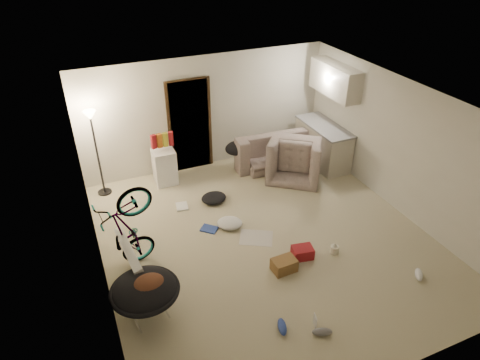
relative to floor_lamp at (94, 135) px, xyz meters
name	(u,v)px	position (x,y,z in m)	size (l,w,h in m)	color
floor	(265,239)	(2.40, -2.65, -1.32)	(5.50, 6.00, 0.02)	#BBB290
ceiling	(270,105)	(2.40, -2.65, 1.20)	(5.50, 6.00, 0.02)	white
wall_back	(206,112)	(2.40, 0.36, -0.06)	(5.50, 0.02, 2.50)	silver
wall_front	(393,312)	(2.40, -5.66, -0.06)	(5.50, 0.02, 2.50)	silver
wall_left	(92,218)	(-0.36, -2.65, -0.06)	(0.02, 6.00, 2.50)	silver
wall_right	(402,147)	(5.16, -2.65, -0.06)	(0.02, 6.00, 2.50)	silver
doorway	(190,126)	(2.00, 0.32, -0.29)	(0.85, 0.10, 2.04)	black
door_trim	(190,126)	(2.00, 0.29, -0.29)	(0.97, 0.04, 2.10)	#392613
floor_lamp	(94,135)	(0.00, 0.00, 0.00)	(0.28, 0.28, 1.81)	black
kitchen_counter	(323,145)	(4.83, -0.65, -0.87)	(0.60, 1.50, 0.88)	beige
counter_top	(325,126)	(4.83, -0.65, -0.41)	(0.64, 1.54, 0.04)	gray
kitchen_uppers	(335,80)	(4.96, -0.65, 0.64)	(0.38, 1.40, 0.65)	beige
sofa	(275,150)	(3.85, -0.20, -1.01)	(2.03, 0.79, 0.59)	#3B423A
armchair	(296,159)	(4.01, -0.86, -0.95)	(1.10, 0.96, 0.71)	#3B423A
bicycle	(130,248)	(0.10, -2.47, -0.89)	(0.56, 1.60, 0.84)	black
book_asset	(316,330)	(2.16, -4.72, -1.30)	(0.15, 0.20, 0.02)	maroon
mini_fridge	(165,167)	(1.28, -0.10, -0.93)	(0.45, 0.45, 0.76)	white
snack_box_0	(154,142)	(1.11, -0.10, -0.31)	(0.10, 0.07, 0.30)	maroon
snack_box_1	(159,141)	(1.23, -0.10, -0.31)	(0.10, 0.07, 0.30)	#B95D17
snack_box_2	(165,140)	(1.35, -0.10, -0.31)	(0.10, 0.07, 0.30)	gold
snack_box_3	(171,139)	(1.47, -0.10, -0.31)	(0.10, 0.07, 0.30)	maroon
saucer_chair	(146,295)	(0.10, -3.54, -0.90)	(0.97, 0.97, 0.69)	silver
hoodie	(148,285)	(0.15, -3.57, -0.70)	(0.48, 0.40, 0.22)	#572F1D
sofa_drape	(237,148)	(2.90, -0.20, -0.77)	(0.56, 0.46, 0.28)	black
tv_box	(135,264)	(0.10, -2.81, -0.94)	(0.13, 1.10, 0.72)	silver
drink_case_a	(284,265)	(2.32, -3.49, -1.20)	(0.38, 0.27, 0.22)	brown
drink_case_b	(302,252)	(2.75, -3.34, -1.21)	(0.34, 0.25, 0.20)	maroon
juicer	(334,249)	(3.30, -3.46, -1.22)	(0.14, 0.14, 0.20)	beige
newspaper	(256,238)	(2.25, -2.58, -1.30)	(0.44, 0.58, 0.01)	beige
book_blue	(209,229)	(1.57, -2.02, -1.29)	(0.21, 0.29, 0.03)	#283F93
book_white	(182,206)	(1.32, -1.13, -1.29)	(0.22, 0.29, 0.03)	silver
shoe_0	(240,165)	(3.00, -0.13, -1.26)	(0.26, 0.11, 0.10)	#283F93
shoe_2	(282,327)	(1.74, -4.52, -1.25)	(0.29, 0.12, 0.11)	#283F93
shoe_3	(322,332)	(2.20, -4.81, -1.26)	(0.28, 0.11, 0.10)	slate
shoe_4	(419,274)	(4.20, -4.48, -1.25)	(0.29, 0.12, 0.11)	white
clothes_lump_b	(214,198)	(1.97, -1.19, -1.23)	(0.50, 0.44, 0.15)	black
clothes_lump_c	(230,223)	(1.95, -2.08, -1.23)	(0.47, 0.40, 0.15)	silver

